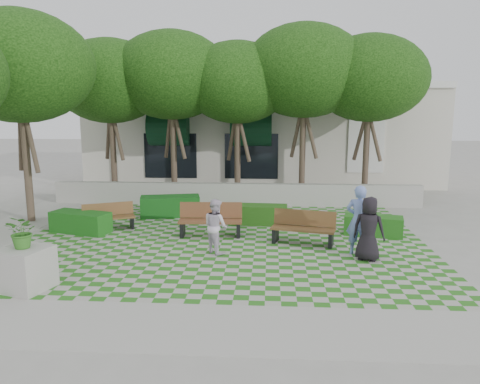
# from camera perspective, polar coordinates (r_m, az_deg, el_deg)

# --- Properties ---
(ground) EXTENTS (90.00, 90.00, 0.00)m
(ground) POSITION_cam_1_polar(r_m,az_deg,el_deg) (13.28, -2.59, -7.09)
(ground) COLOR gray
(ground) RESTS_ON ground
(lawn) EXTENTS (12.00, 12.00, 0.00)m
(lawn) POSITION_cam_1_polar(r_m,az_deg,el_deg) (14.23, -2.15, -5.87)
(lawn) COLOR #2B721E
(lawn) RESTS_ON ground
(sidewalk_south) EXTENTS (16.00, 2.00, 0.01)m
(sidewalk_south) POSITION_cam_1_polar(r_m,az_deg,el_deg) (8.95, -5.97, -16.06)
(sidewalk_south) COLOR #9E9B93
(sidewalk_south) RESTS_ON ground
(retaining_wall) EXTENTS (15.00, 0.36, 0.90)m
(retaining_wall) POSITION_cam_1_polar(r_m,az_deg,el_deg) (19.18, -0.59, -0.27)
(retaining_wall) COLOR #9E9B93
(retaining_wall) RESTS_ON ground
(bench_east) EXTENTS (1.94, 1.04, 0.97)m
(bench_east) POSITION_cam_1_polar(r_m,az_deg,el_deg) (13.89, 7.73, -4.39)
(bench_east) COLOR brown
(bench_east) RESTS_ON ground
(bench_mid) EXTENTS (1.99, 0.74, 1.03)m
(bench_mid) POSITION_cam_1_polar(r_m,az_deg,el_deg) (14.62, -3.61, -3.46)
(bench_mid) COLOR brown
(bench_mid) RESTS_ON ground
(bench_west) EXTENTS (1.72, 1.18, 0.86)m
(bench_west) POSITION_cam_1_polar(r_m,az_deg,el_deg) (15.94, -15.72, -2.97)
(bench_west) COLOR brown
(bench_west) RESTS_ON ground
(hedge_east) EXTENTS (1.87, 1.07, 0.62)m
(hedge_east) POSITION_cam_1_polar(r_m,az_deg,el_deg) (15.27, 15.94, -3.97)
(hedge_east) COLOR #1A5316
(hedge_east) RESTS_ON ground
(hedge_midright) EXTENTS (1.92, 0.85, 0.66)m
(hedge_midright) POSITION_cam_1_polar(r_m,az_deg,el_deg) (16.11, 2.40, -2.76)
(hedge_midright) COLOR #1D4913
(hedge_midright) RESTS_ON ground
(hedge_midleft) EXTENTS (2.27, 1.29, 0.75)m
(hedge_midleft) POSITION_cam_1_polar(r_m,az_deg,el_deg) (17.41, -8.50, -1.72)
(hedge_midleft) COLOR #134717
(hedge_midleft) RESTS_ON ground
(hedge_west) EXTENTS (2.05, 1.28, 0.67)m
(hedge_west) POSITION_cam_1_polar(r_m,az_deg,el_deg) (15.86, -18.86, -3.50)
(hedge_west) COLOR #155015
(hedge_west) RESTS_ON ground
(planter_front) EXTENTS (1.18, 1.18, 1.68)m
(planter_front) POSITION_cam_1_polar(r_m,az_deg,el_deg) (11.36, -24.71, -7.50)
(planter_front) COLOR #9E9B93
(planter_front) RESTS_ON ground
(person_blue) EXTENTS (0.82, 0.68, 1.92)m
(person_blue) POSITION_cam_1_polar(r_m,az_deg,el_deg) (13.05, 14.30, -3.35)
(person_blue) COLOR #7188CE
(person_blue) RESTS_ON ground
(person_dark) EXTENTS (0.98, 0.84, 1.70)m
(person_dark) POSITION_cam_1_polar(r_m,az_deg,el_deg) (12.66, 15.42, -4.34)
(person_dark) COLOR black
(person_dark) RESTS_ON ground
(person_white) EXTENTS (0.92, 0.93, 1.52)m
(person_white) POSITION_cam_1_polar(r_m,az_deg,el_deg) (12.86, -2.97, -4.16)
(person_white) COLOR silver
(person_white) RESTS_ON ground
(tree_row) EXTENTS (17.70, 13.40, 7.41)m
(tree_row) POSITION_cam_1_polar(r_m,az_deg,el_deg) (18.87, -6.50, 13.92)
(tree_row) COLOR #47382B
(tree_row) RESTS_ON ground
(building) EXTENTS (18.00, 8.92, 5.15)m
(building) POSITION_cam_1_polar(r_m,az_deg,el_deg) (26.72, 2.67, 7.19)
(building) COLOR beige
(building) RESTS_ON ground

